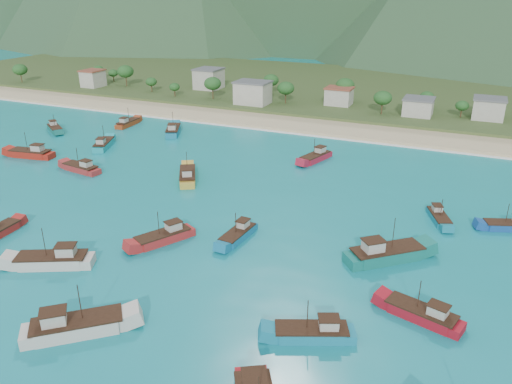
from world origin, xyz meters
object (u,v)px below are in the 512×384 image
at_px(boat_13, 54,261).
at_px(boat_25, 31,154).
at_px(boat_9, 75,327).
at_px(boat_16, 422,315).
at_px(boat_6, 439,218).
at_px(boat_19, 104,145).
at_px(boat_3, 313,334).
at_px(boat_26, 509,226).
at_px(boat_7, 55,129).
at_px(boat_12, 81,169).
at_px(boat_31, 173,131).
at_px(boat_11, 128,124).
at_px(boat_15, 188,177).
at_px(boat_22, 238,235).
at_px(boat_14, 164,238).
at_px(boat_8, 316,158).
at_px(boat_23, 386,255).

xyz_separation_m(boat_13, boat_25, (-43.81, 37.45, -0.02)).
relative_size(boat_9, boat_16, 1.11).
relative_size(boat_6, boat_19, 0.81).
bearing_deg(boat_3, boat_26, -51.53).
xyz_separation_m(boat_3, boat_7, (-97.34, 58.33, -0.05)).
bearing_deg(boat_12, boat_26, -77.12).
bearing_deg(boat_13, boat_31, -7.95).
bearing_deg(boat_3, boat_11, 25.29).
xyz_separation_m(boat_15, boat_16, (52.86, -30.62, -0.12)).
bearing_deg(boat_16, boat_22, 87.38).
xyz_separation_m(boat_6, boat_22, (-30.18, -20.83, 0.10)).
xyz_separation_m(boat_16, boat_19, (-85.35, 42.32, 0.04)).
distance_m(boat_7, boat_14, 80.71).
xyz_separation_m(boat_3, boat_13, (-41.00, 0.24, 0.18)).
relative_size(boat_7, boat_11, 0.95).
bearing_deg(boat_16, boat_26, -2.21).
bearing_deg(boat_31, boat_22, -74.78).
height_order(boat_9, boat_25, boat_9).
relative_size(boat_14, boat_22, 1.12).
xyz_separation_m(boat_13, boat_31, (-23.29, 69.77, -0.04)).
distance_m(boat_8, boat_14, 51.13).
relative_size(boat_13, boat_16, 1.15).
relative_size(boat_7, boat_22, 1.00).
bearing_deg(boat_19, boat_6, -30.16).
xyz_separation_m(boat_7, boat_19, (23.56, -6.92, 0.09)).
relative_size(boat_3, boat_19, 0.96).
relative_size(boat_22, boat_26, 1.01).
bearing_deg(boat_7, boat_6, 114.86).
bearing_deg(boat_25, boat_15, -96.64).
distance_m(boat_8, boat_16, 62.88).
xyz_separation_m(boat_14, boat_26, (52.44, 27.98, -0.15)).
height_order(boat_14, boat_23, boat_23).
height_order(boat_11, boat_31, boat_31).
bearing_deg(boat_14, boat_12, -1.66).
relative_size(boat_16, boat_23, 0.86).
height_order(boat_9, boat_11, boat_9).
relative_size(boat_6, boat_7, 0.92).
xyz_separation_m(boat_8, boat_16, (31.24, -54.58, -0.04)).
bearing_deg(boat_31, boat_26, -44.62).
height_order(boat_13, boat_22, boat_13).
height_order(boat_14, boat_31, boat_31).
distance_m(boat_3, boat_14, 33.08).
relative_size(boat_8, boat_12, 1.03).
height_order(boat_6, boat_23, boat_23).
bearing_deg(boat_3, boat_23, -34.96).
bearing_deg(boat_12, boat_14, -111.75).
height_order(boat_7, boat_23, boat_23).
height_order(boat_13, boat_26, boat_13).
bearing_deg(boat_9, boat_31, 164.19).
relative_size(boat_11, boat_25, 0.84).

